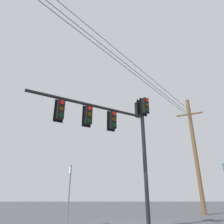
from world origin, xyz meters
The scene contains 4 objects.
signal_mast_assembly centered at (-1.50, 0.65, 4.71)m, with size 3.56×5.72×6.51m.
utility_pole_wooden centered at (5.41, -6.08, 4.81)m, with size 1.12×2.03×9.41m.
route_sign_primary centered at (-0.29, 3.11, 1.75)m, with size 0.30×0.18×2.88m.
overhead_wire_span centered at (-1.34, -0.19, 8.24)m, with size 13.51×11.81×1.02m.
Camera 1 is at (-11.14, 1.18, 1.52)m, focal length 32.23 mm.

